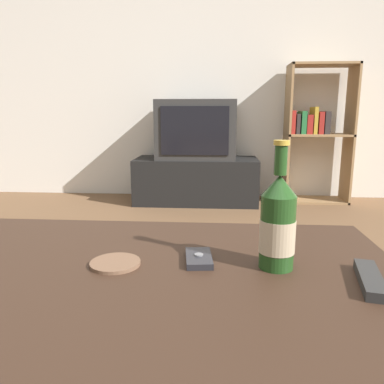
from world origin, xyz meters
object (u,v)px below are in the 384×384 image
at_px(bookshelf, 315,131).
at_px(cell_phone, 199,258).
at_px(television, 196,130).
at_px(beer_bottle, 278,224).
at_px(tv_stand, 196,180).
at_px(remote_control, 370,279).

bearing_deg(bookshelf, cell_phone, -108.59).
distance_m(television, beer_bottle, 2.62).
bearing_deg(cell_phone, tv_stand, 87.21).
relative_size(television, cell_phone, 6.18).
height_order(television, cell_phone, television).
distance_m(bookshelf, cell_phone, 2.84).
height_order(bookshelf, beer_bottle, bookshelf).
xyz_separation_m(bookshelf, remote_control, (-0.57, -2.78, -0.16)).
relative_size(beer_bottle, cell_phone, 2.45).
xyz_separation_m(bookshelf, beer_bottle, (-0.74, -2.71, -0.07)).
relative_size(bookshelf, cell_phone, 11.00).
bearing_deg(television, tv_stand, 90.00).
xyz_separation_m(tv_stand, remote_control, (0.50, -2.67, 0.28)).
bearing_deg(cell_phone, beer_bottle, -13.77).
xyz_separation_m(television, beer_bottle, (0.33, -2.59, -0.09)).
height_order(tv_stand, beer_bottle, beer_bottle).
height_order(tv_stand, bookshelf, bookshelf).
xyz_separation_m(television, remote_control, (0.50, -2.66, -0.17)).
height_order(bookshelf, cell_phone, bookshelf).
distance_m(bookshelf, remote_control, 2.84).
height_order(bookshelf, remote_control, bookshelf).
xyz_separation_m(cell_phone, remote_control, (0.34, -0.09, 0.00)).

